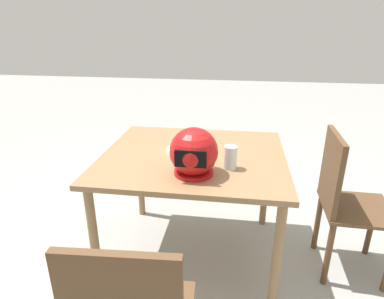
% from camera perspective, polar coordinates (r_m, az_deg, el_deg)
% --- Properties ---
extents(ground_plane, '(14.00, 14.00, 0.00)m').
position_cam_1_polar(ground_plane, '(2.37, 0.24, -17.56)').
color(ground_plane, '#9E9E99').
extents(dining_table, '(1.10, 0.98, 0.74)m').
position_cam_1_polar(dining_table, '(2.02, 0.27, -2.95)').
color(dining_table, olive).
rests_on(dining_table, ground).
extents(pizza_plate, '(0.30, 0.30, 0.01)m').
position_cam_1_polar(pizza_plate, '(2.03, -0.26, -0.09)').
color(pizza_plate, white).
rests_on(pizza_plate, dining_table).
extents(pizza, '(0.24, 0.24, 0.05)m').
position_cam_1_polar(pizza, '(2.03, -0.30, 0.43)').
color(pizza, tan).
rests_on(pizza, pizza_plate).
extents(motorcycle_helmet, '(0.25, 0.25, 0.25)m').
position_cam_1_polar(motorcycle_helmet, '(1.69, 0.29, -0.56)').
color(motorcycle_helmet, '#B21414').
rests_on(motorcycle_helmet, dining_table).
extents(drinking_glass, '(0.07, 0.07, 0.13)m').
position_cam_1_polar(drinking_glass, '(1.78, 6.72, -1.40)').
color(drinking_glass, silver).
rests_on(drinking_glass, dining_table).
extents(chair_side, '(0.41, 0.41, 0.90)m').
position_cam_1_polar(chair_side, '(2.18, 24.92, -7.62)').
color(chair_side, brown).
rests_on(chair_side, ground).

